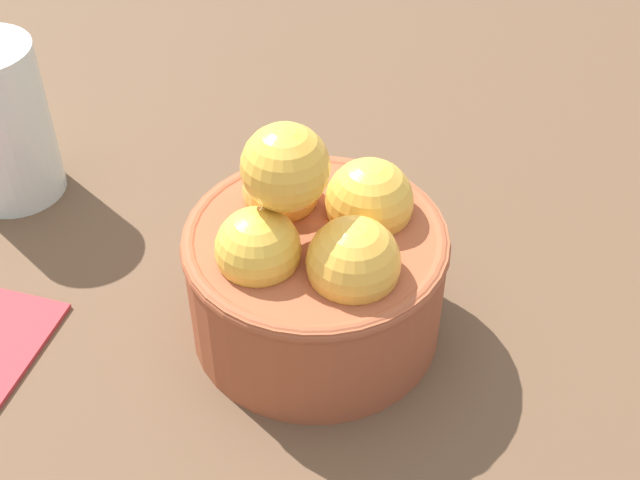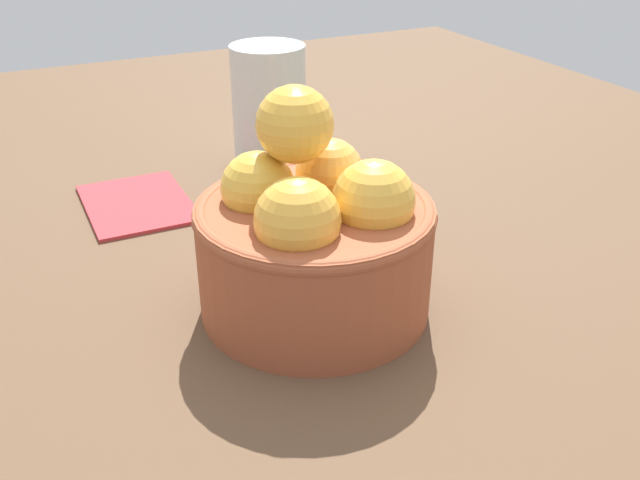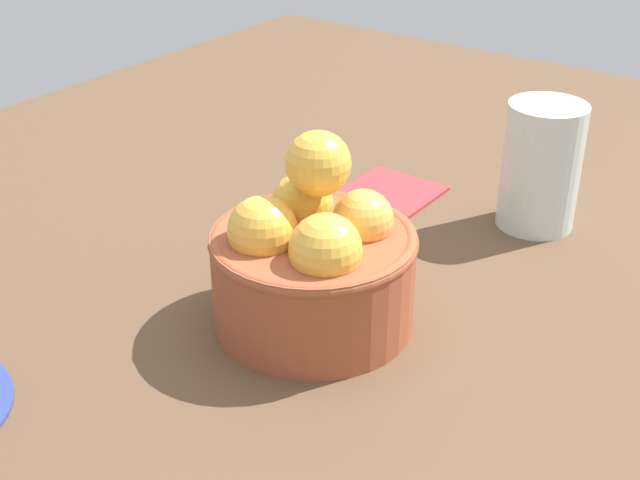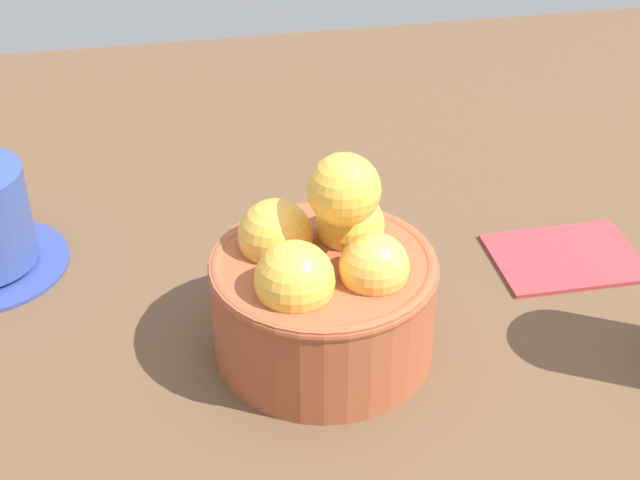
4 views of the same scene
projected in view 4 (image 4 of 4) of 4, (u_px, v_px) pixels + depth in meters
The scene contains 3 objects.
ground_plane at pixel (323, 367), 62.39cm from camera, with size 136.11×109.85×3.08cm, color brown.
terracotta_bowl at pixel (323, 288), 58.86cm from camera, with size 14.16×14.16×13.70cm.
folded_napkin at pixel (566, 256), 69.92cm from camera, with size 10.71×7.92×0.60cm, color #B23338.
Camera 4 is at (-9.56, -46.45, 39.85)cm, focal length 53.38 mm.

